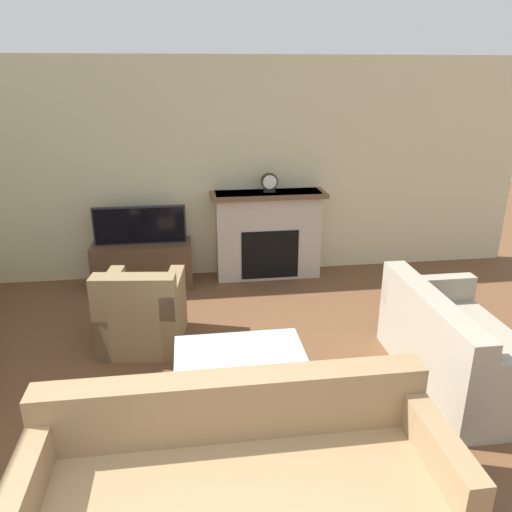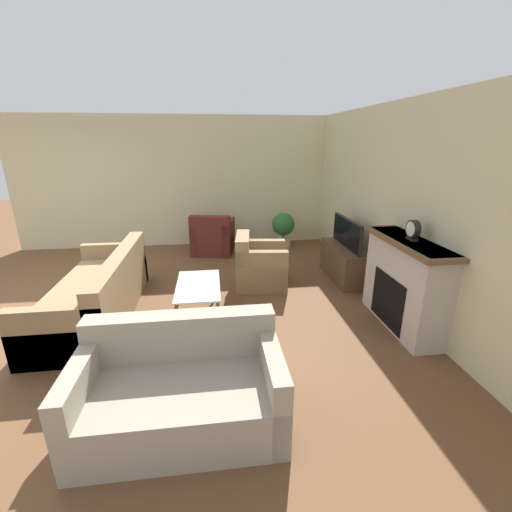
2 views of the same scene
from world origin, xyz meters
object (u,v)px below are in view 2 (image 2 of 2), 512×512
object	(u,v)px
couch_sectional	(98,295)
armchair_accent	(259,267)
couch_loveseat	(182,391)
coffee_table	(198,288)
armchair_by_window	(213,238)
mantel_clock	(413,230)
potted_plant	(283,227)
tv	(347,233)

from	to	relation	value
couch_sectional	armchair_accent	size ratio (longest dim) A/B	2.72
couch_loveseat	coffee_table	distance (m)	1.87
armchair_by_window	mantel_clock	world-z (taller)	mantel_clock
coffee_table	armchair_accent	bearing A→B (deg)	132.54
armchair_by_window	coffee_table	distance (m)	2.63
armchair_by_window	coffee_table	xyz separation A→B (m)	(2.62, -0.22, 0.07)
armchair_accent	coffee_table	distance (m)	1.25
couch_loveseat	potted_plant	size ratio (longest dim) A/B	2.09
couch_sectional	potted_plant	world-z (taller)	couch_sectional
armchair_accent	coffee_table	bearing A→B (deg)	139.51
couch_loveseat	coffee_table	bearing A→B (deg)	87.52
coffee_table	potted_plant	xyz separation A→B (m)	(-2.76, 1.70, 0.08)
couch_sectional	armchair_by_window	size ratio (longest dim) A/B	2.45
coffee_table	mantel_clock	bearing A→B (deg)	75.42
tv	mantel_clock	size ratio (longest dim) A/B	4.64
couch_sectional	coffee_table	size ratio (longest dim) A/B	2.27
coffee_table	potted_plant	size ratio (longest dim) A/B	1.37
armchair_by_window	potted_plant	bearing A→B (deg)	-163.11
armchair_by_window	armchair_accent	xyz separation A→B (m)	(1.78, 0.70, 0.00)
potted_plant	mantel_clock	bearing A→B (deg)	12.90
coffee_table	mantel_clock	size ratio (longest dim) A/B	4.40
tv	couch_loveseat	distance (m)	3.75
couch_loveseat	mantel_clock	bearing A→B (deg)	25.35
couch_loveseat	potted_plant	xyz separation A→B (m)	(-4.62, 1.79, 0.16)
couch_loveseat	armchair_by_window	xyz separation A→B (m)	(-4.48, 0.30, 0.01)
armchair_by_window	coffee_table	world-z (taller)	armchair_by_window
couch_loveseat	armchair_accent	world-z (taller)	same
couch_loveseat	armchair_by_window	distance (m)	4.49
armchair_accent	potted_plant	distance (m)	2.08
tv	couch_loveseat	bearing A→B (deg)	-41.12
couch_sectional	armchair_accent	world-z (taller)	same
couch_loveseat	coffee_table	xyz separation A→B (m)	(-1.86, 0.08, 0.08)
potted_plant	tv	bearing A→B (deg)	19.95
armchair_by_window	mantel_clock	bearing A→B (deg)	136.17
couch_sectional	mantel_clock	size ratio (longest dim) A/B	9.99
couch_sectional	mantel_clock	bearing A→B (deg)	78.37
potted_plant	mantel_clock	xyz separation A→B (m)	(3.41, 0.78, 0.78)
mantel_clock	tv	bearing A→B (deg)	-175.70
tv	armchair_accent	distance (m)	1.53
couch_sectional	potted_plant	xyz separation A→B (m)	(-2.63, 3.01, 0.17)
tv	couch_loveseat	xyz separation A→B (m)	(2.80, -2.45, -0.49)
potted_plant	mantel_clock	size ratio (longest dim) A/B	3.21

